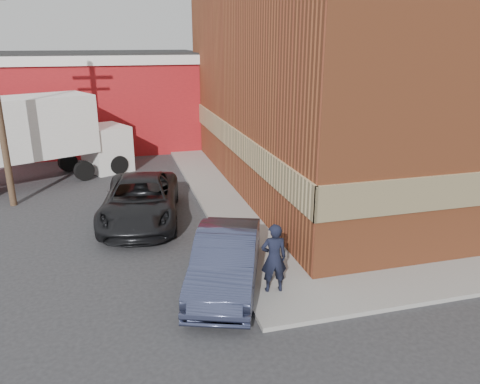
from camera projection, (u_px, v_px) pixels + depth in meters
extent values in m
plane|color=#28282B|center=(260.00, 291.00, 12.39)|extent=(90.00, 90.00, 0.00)
cube|color=brown|center=(379.00, 81.00, 21.35)|extent=(14.00, 18.00, 9.00)
cube|color=#D2B981|center=(230.00, 137.00, 20.28)|extent=(0.08, 18.16, 1.00)
cube|color=gray|center=(211.00, 187.00, 20.76)|extent=(1.80, 18.00, 0.12)
cube|color=maroon|center=(67.00, 105.00, 28.42)|extent=(16.00, 8.00, 5.00)
cube|color=silver|center=(61.00, 58.00, 27.56)|extent=(16.30, 8.30, 0.50)
cube|color=black|center=(61.00, 53.00, 27.46)|extent=(16.00, 8.00, 0.10)
imported|color=black|center=(274.00, 258.00, 11.90)|extent=(0.72, 0.52, 1.85)
imported|color=#333956|center=(226.00, 260.00, 12.41)|extent=(3.11, 4.92, 1.53)
imported|color=black|center=(141.00, 200.00, 16.92)|extent=(3.45, 6.03, 1.58)
cube|color=white|center=(21.00, 128.00, 20.61)|extent=(6.59, 4.79, 2.66)
cube|color=#1C6A3B|center=(31.00, 142.00, 19.83)|extent=(5.39, 2.50, 0.82)
cube|color=white|center=(108.00, 148.00, 23.50)|extent=(2.61, 2.81, 2.25)
cylinder|color=black|center=(84.00, 171.00, 21.91)|extent=(0.96, 0.66, 0.92)
cylinder|color=black|center=(68.00, 162.00, 23.39)|extent=(0.96, 0.66, 0.92)
cylinder|color=black|center=(118.00, 165.00, 22.97)|extent=(0.96, 0.66, 0.92)
cylinder|color=black|center=(101.00, 157.00, 24.45)|extent=(0.96, 0.66, 0.92)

